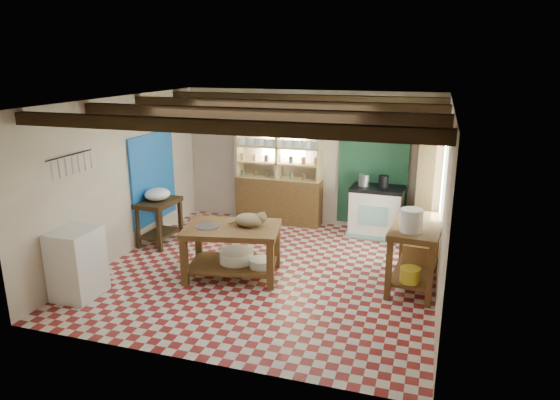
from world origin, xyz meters
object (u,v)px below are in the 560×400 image
(stove, at_px, (376,211))
(prep_table, at_px, (159,222))
(cat, at_px, (249,220))
(right_counter, at_px, (415,255))
(white_cabinet, at_px, (77,263))
(work_table, at_px, (232,251))

(stove, bearing_deg, prep_table, -153.93)
(stove, bearing_deg, cat, -121.65)
(stove, distance_m, cat, 2.89)
(cat, bearing_deg, right_counter, -12.07)
(stove, height_order, cat, cat)
(white_cabinet, xyz_separation_m, cat, (2.01, 1.33, 0.40))
(cat, bearing_deg, stove, 35.04)
(stove, xyz_separation_m, white_cabinet, (-3.60, -3.71, 0.02))
(prep_table, xyz_separation_m, cat, (1.99, -0.79, 0.49))
(stove, relative_size, prep_table, 1.18)
(work_table, relative_size, prep_table, 1.74)
(work_table, height_order, prep_table, prep_table)
(right_counter, distance_m, cat, 2.45)
(work_table, distance_m, prep_table, 1.97)
(stove, xyz_separation_m, right_counter, (0.80, -2.00, 0.01))
(stove, height_order, right_counter, right_counter)
(white_cabinet, xyz_separation_m, right_counter, (4.40, 1.71, -0.01))
(work_table, height_order, white_cabinet, white_cabinet)
(work_table, distance_m, white_cabinet, 2.16)
(stove, height_order, prep_table, stove)
(right_counter, bearing_deg, white_cabinet, -153.91)
(white_cabinet, distance_m, right_counter, 4.72)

